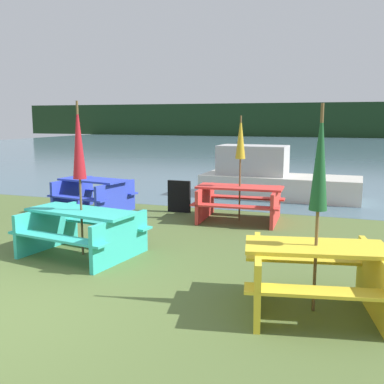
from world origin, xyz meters
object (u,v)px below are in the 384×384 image
picnic_table_blue (93,192)px  umbrella_gold (241,139)px  picnic_table_red (240,200)px  umbrella_darkgreen (320,161)px  umbrella_crimson (78,142)px  picnic_table_teal (82,228)px  boat (272,179)px  signboard (179,196)px  picnic_table_yellow (315,272)px

picnic_table_blue → umbrella_gold: umbrella_gold is taller
picnic_table_red → umbrella_darkgreen: (1.88, -4.22, 1.28)m
umbrella_crimson → umbrella_darkgreen: umbrella_crimson is taller
picnic_table_teal → boat: 6.73m
picnic_table_blue → umbrella_gold: 3.74m
umbrella_gold → picnic_table_blue: bearing=-176.8°
umbrella_crimson → umbrella_gold: bearing=60.7°
picnic_table_red → signboard: 1.61m
boat → umbrella_crimson: bearing=-105.8°
umbrella_crimson → signboard: size_ratio=3.28×
umbrella_crimson → signboard: (0.27, 3.67, -1.45)m
picnic_table_blue → umbrella_gold: bearing=3.2°
picnic_table_blue → umbrella_gold: size_ratio=0.81×
picnic_table_blue → umbrella_crimson: size_ratio=0.74×
boat → umbrella_darkgreen: bearing=-75.5°
umbrella_crimson → boat: (2.00, 6.43, -1.30)m
picnic_table_yellow → picnic_table_teal: size_ratio=0.91×
umbrella_gold → boat: umbrella_gold is taller
picnic_table_blue → umbrella_darkgreen: (5.38, -4.03, 1.27)m
picnic_table_teal → picnic_table_blue: (-1.67, 3.06, 0.01)m
picnic_table_teal → picnic_table_red: size_ratio=1.06×
picnic_table_teal → signboard: bearing=85.7°
picnic_table_yellow → umbrella_darkgreen: (-0.00, 0.00, 1.27)m
picnic_table_red → umbrella_crimson: 3.97m
picnic_table_teal → boat: (2.00, 6.43, 0.07)m
picnic_table_blue → picnic_table_red: (3.50, 0.19, -0.00)m
boat → picnic_table_blue: bearing=-136.1°
signboard → boat: bearing=58.0°
picnic_table_yellow → signboard: 5.77m
picnic_table_yellow → signboard: (-3.44, 4.63, -0.09)m
picnic_table_red → signboard: bearing=165.2°
picnic_table_yellow → umbrella_crimson: 4.07m
umbrella_crimson → umbrella_darkgreen: bearing=-14.6°
picnic_table_red → umbrella_crimson: size_ratio=0.77×
picnic_table_yellow → picnic_table_blue: picnic_table_blue is taller
picnic_table_blue → umbrella_darkgreen: 6.84m
picnic_table_blue → boat: 4.98m
picnic_table_teal → boat: bearing=72.7°
picnic_table_teal → picnic_table_red: picnic_table_red is taller
umbrella_gold → signboard: size_ratio=3.00×
picnic_table_yellow → umbrella_darkgreen: bearing=180.0°
umbrella_gold → boat: size_ratio=0.52×
picnic_table_teal → signboard: signboard is taller
picnic_table_blue → umbrella_crimson: bearing=-61.4°
picnic_table_yellow → umbrella_gold: size_ratio=0.81×
umbrella_crimson → boat: umbrella_crimson is taller
picnic_table_yellow → umbrella_darkgreen: size_ratio=0.77×
umbrella_crimson → picnic_table_teal: bearing=-82.9°
picnic_table_teal → umbrella_darkgreen: size_ratio=0.85×
picnic_table_teal → picnic_table_red: (1.83, 3.26, 0.01)m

